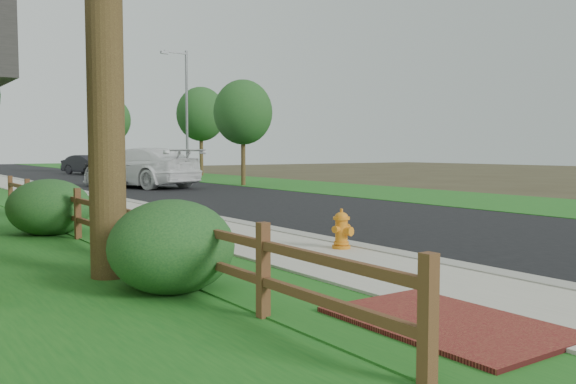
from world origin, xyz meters
TOP-DOWN VIEW (x-y plane):
  - ground at (0.00, 0.00)m, footprint 120.00×120.00m
  - road at (4.60, 35.00)m, footprint 8.00×90.00m
  - curb at (0.40, 35.00)m, footprint 0.40×90.00m
  - wet_gutter at (0.75, 35.00)m, footprint 0.50×90.00m
  - verge_far at (11.50, 35.00)m, footprint 6.00×90.00m
  - brick_patch at (-2.20, -1.00)m, footprint 1.60×2.40m
  - ranch_fence at (-3.60, 6.40)m, footprint 0.12×16.92m
  - fire_hydrant at (-0.10, 3.27)m, footprint 0.48×0.39m
  - white_suv at (3.99, 23.83)m, footprint 4.82×7.29m
  - dark_car_mid at (7.20, 37.07)m, footprint 3.70×5.53m
  - dark_car_far at (6.59, 41.42)m, footprint 3.18×4.67m
  - streetlight at (9.44, 30.28)m, footprint 1.87×0.36m
  - boulder at (-3.90, 2.62)m, footprint 1.34×1.09m
  - shrub_a at (-3.90, 2.18)m, footprint 1.68×1.68m
  - shrub_b at (-3.90, 8.73)m, footprint 1.96×1.96m
  - tree_near_right at (9.00, 22.29)m, footprint 3.06×3.06m
  - tree_mid_right at (12.50, 34.16)m, footprint 3.50×3.50m
  - tree_far_right at (9.00, 43.38)m, footprint 3.30×3.30m

SIDE VIEW (x-z plane):
  - ground at x=0.00m, z-range 0.00..0.00m
  - road at x=4.60m, z-range 0.00..0.02m
  - verge_far at x=11.50m, z-range 0.00..0.04m
  - wet_gutter at x=0.75m, z-range 0.02..0.02m
  - brick_patch at x=-2.20m, z-range 0.00..0.11m
  - curb at x=0.40m, z-range 0.00..0.12m
  - boulder at x=-3.90m, z-range 0.00..0.81m
  - fire_hydrant at x=-0.10m, z-range 0.07..0.79m
  - ranch_fence at x=-3.60m, z-range 0.07..1.17m
  - shrub_a at x=-3.90m, z-range 0.00..1.24m
  - shrub_b at x=-3.90m, z-range 0.00..1.25m
  - dark_car_far at x=6.59m, z-range 0.02..1.48m
  - dark_car_mid at x=7.20m, z-range 0.02..1.77m
  - white_suv at x=3.99m, z-range 0.02..1.98m
  - tree_near_right at x=9.00m, z-range 1.06..6.58m
  - tree_far_right at x=9.00m, z-range 1.21..7.30m
  - tree_mid_right at x=12.50m, z-range 1.23..7.57m
  - streetlight at x=9.44m, z-range 0.54..8.63m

